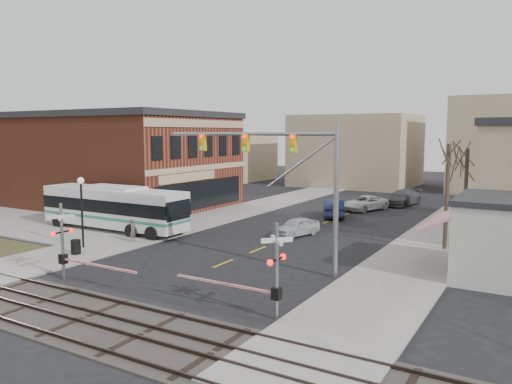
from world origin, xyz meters
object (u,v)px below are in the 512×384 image
rr_crossing_west (68,243)px  car_d (402,198)px  rr_crossing_east (267,271)px  transit_bus (113,207)px  traffic_signal_mast (286,166)px  pedestrian_near (133,230)px  street_lamp (81,198)px  pedestrian_far (157,219)px  car_a (296,227)px  car_c (365,203)px  car_b (333,208)px  trash_bin (76,247)px

rr_crossing_west → car_d: rr_crossing_west is taller
rr_crossing_east → transit_bus: bearing=152.6°
traffic_signal_mast → pedestrian_near: 12.98m
street_lamp → pedestrian_far: bearing=88.8°
car_d → traffic_signal_mast: bearing=-78.4°
rr_crossing_west → pedestrian_near: rr_crossing_west is taller
pedestrian_near → pedestrian_far: (-1.42, 4.01, 0.05)m
traffic_signal_mast → car_d: size_ratio=1.96×
street_lamp → pedestrian_near: (1.56, 2.95, -2.47)m
pedestrian_near → rr_crossing_east: bearing=-132.5°
rr_crossing_east → pedestrian_far: rr_crossing_east is taller
car_a → pedestrian_near: 11.70m
car_c → pedestrian_far: 21.08m
traffic_signal_mast → car_d: 28.58m
street_lamp → car_b: size_ratio=0.92×
rr_crossing_west → car_a: size_ratio=1.42×
rr_crossing_west → car_c: (5.60, 30.43, -1.26)m
car_a → trash_bin: bearing=-109.0°
car_b → pedestrian_far: 16.04m
car_b → car_c: car_b is taller
trash_bin → car_a: 15.34m
transit_bus → car_b: size_ratio=2.58×
pedestrian_near → street_lamp: bearing=136.4°
car_d → pedestrian_far: 26.80m
transit_bus → car_a: 14.15m
rr_crossing_west → pedestrian_far: bearing=111.9°
car_a → pedestrian_near: bearing=-119.9°
traffic_signal_mast → rr_crossing_east: bearing=-68.5°
car_a → pedestrian_near: (-8.60, -7.94, 0.24)m
traffic_signal_mast → pedestrian_far: 15.00m
car_b → car_d: bearing=-132.6°
traffic_signal_mast → car_c: (-2.95, 22.86, -5.08)m
traffic_signal_mast → pedestrian_near: size_ratio=6.88×
rr_crossing_west → rr_crossing_east: 11.30m
street_lamp → transit_bus: bearing=117.7°
rr_crossing_east → car_b: bearing=105.6°
transit_bus → pedestrian_near: bearing=-29.1°
rr_crossing_west → rr_crossing_east: same height
rr_crossing_east → car_a: (-6.15, 15.40, -1.30)m
street_lamp → trash_bin: bearing=-54.2°
car_b → pedestrian_near: (-7.87, -17.09, 0.09)m
rr_crossing_west → car_a: rr_crossing_west is taller
car_c → car_a: bearing=-71.5°
car_d → pedestrian_near: 29.82m
car_b → traffic_signal_mast: bearing=79.1°
trash_bin → car_c: 28.37m
trash_bin → car_a: size_ratio=0.23×
transit_bus → street_lamp: bearing=-62.3°
pedestrian_far → traffic_signal_mast: bearing=-40.3°
rr_crossing_west → pedestrian_near: (-3.47, 8.14, -1.06)m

